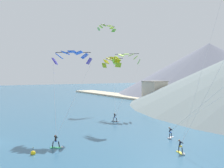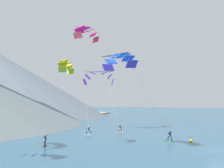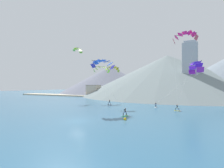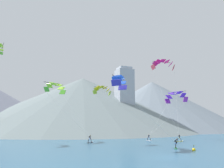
# 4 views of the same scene
# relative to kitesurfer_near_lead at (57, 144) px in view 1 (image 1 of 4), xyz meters

# --- Properties ---
(kitesurfer_near_lead) EXTENTS (1.33, 1.65, 1.79)m
(kitesurfer_near_lead) POSITION_rel_kitesurfer_near_lead_xyz_m (0.00, 0.00, 0.00)
(kitesurfer_near_lead) COLOR #33B266
(kitesurfer_near_lead) RESTS_ON ground
(kitesurfer_near_trail) EXTENTS (1.13, 1.74, 1.66)m
(kitesurfer_near_trail) POSITION_rel_kitesurfer_near_lead_xyz_m (3.78, 15.67, -0.09)
(kitesurfer_near_trail) COLOR white
(kitesurfer_near_trail) RESTS_ON ground
(kitesurfer_mid_center) EXTENTS (1.78, 0.90, 1.70)m
(kitesurfer_mid_center) POSITION_rel_kitesurfer_near_lead_xyz_m (9.75, 11.64, -0.07)
(kitesurfer_mid_center) COLOR yellow
(kitesurfer_mid_center) RESTS_ON ground
(kitesurfer_far_left) EXTENTS (1.74, 1.11, 1.77)m
(kitesurfer_far_left) POSITION_rel_kitesurfer_near_lead_xyz_m (-11.12, 15.68, -0.02)
(kitesurfer_far_left) COLOR black
(kitesurfer_far_left) RESTS_ON ground
(parafoil_kite_near_lead) EXTENTS (10.53, 8.63, 11.82)m
(parafoil_kite_near_lead) POSITION_rel_kitesurfer_near_lead_xyz_m (-8.27, 5.41, 11.75)
(parafoil_kite_near_lead) COLOR #392DAB
(parafoil_kite_far_left) EXTENTS (10.08, 10.34, 12.97)m
(parafoil_kite_far_left) POSITION_rel_kitesurfer_near_lead_xyz_m (-18.46, 23.21, 12.71)
(parafoil_kite_far_left) COLOR green
(parafoil_kite_distant_high_outer) EXTENTS (2.30, 5.83, 2.05)m
(parafoil_kite_distant_high_outer) POSITION_rel_kitesurfer_near_lead_xyz_m (-32.34, 25.87, 22.43)
(parafoil_kite_distant_high_outer) COLOR #76CA4D
(parafoil_kite_distant_low_drift) EXTENTS (4.30, 2.54, 2.00)m
(parafoil_kite_distant_low_drift) POSITION_rel_kitesurfer_near_lead_xyz_m (-9.19, 13.61, 11.21)
(parafoil_kite_distant_low_drift) COLOR #9CC022
(race_marker_buoy) EXTENTS (0.56, 0.56, 1.02)m
(race_marker_buoy) POSITION_rel_kitesurfer_near_lead_xyz_m (1.02, -3.26, -0.40)
(race_marker_buoy) COLOR yellow
(race_marker_buoy) RESTS_ON ground
(shore_building_promenade_mid) EXTENTS (7.56, 6.08, 4.58)m
(shore_building_promenade_mid) POSITION_rel_kitesurfer_near_lead_xyz_m (-20.76, 49.55, 1.75)
(shore_building_promenade_mid) COLOR beige
(shore_building_promenade_mid) RESTS_ON ground
(shore_building_old_town) EXTENTS (7.48, 6.49, 7.04)m
(shore_building_old_town) POSITION_rel_kitesurfer_near_lead_xyz_m (-38.85, 49.70, 2.98)
(shore_building_old_town) COLOR beige
(shore_building_old_town) RESTS_ON ground
(mountain_peak_west_ridge) EXTENTS (87.63, 87.63, 24.15)m
(mountain_peak_west_ridge) POSITION_rel_kitesurfer_near_lead_xyz_m (-46.39, 89.45, 11.52)
(mountain_peak_west_ridge) COLOR slate
(mountain_peak_west_ridge) RESTS_ON ground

